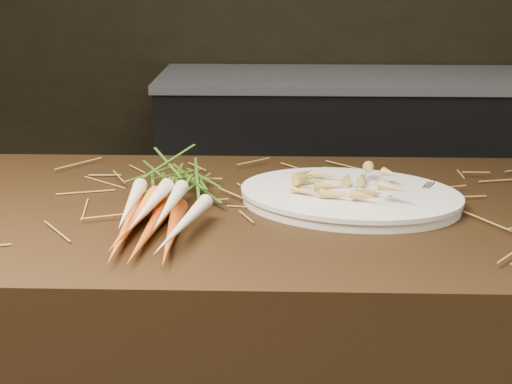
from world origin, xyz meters
TOP-DOWN VIEW (x-y plane):
  - back_counter at (0.30, 2.18)m, footprint 1.82×0.62m
  - straw_bedding at (0.00, 0.30)m, footprint 1.40×0.60m
  - root_veg_bunch at (-0.27, 0.27)m, footprint 0.18×0.49m
  - serving_platter at (0.10, 0.32)m, footprint 0.49×0.37m
  - roasted_veg_heap at (0.10, 0.32)m, footprint 0.24×0.19m
  - serving_fork at (0.25, 0.27)m, footprint 0.10×0.15m

SIDE VIEW (x-z plane):
  - back_counter at x=0.30m, z-range 0.00..0.84m
  - straw_bedding at x=0.00m, z-range 0.90..0.92m
  - serving_platter at x=0.10m, z-range 0.90..0.92m
  - serving_fork at x=0.25m, z-range 0.92..0.93m
  - root_veg_bunch at x=-0.27m, z-range 0.90..0.99m
  - roasted_veg_heap at x=0.10m, z-range 0.92..0.97m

